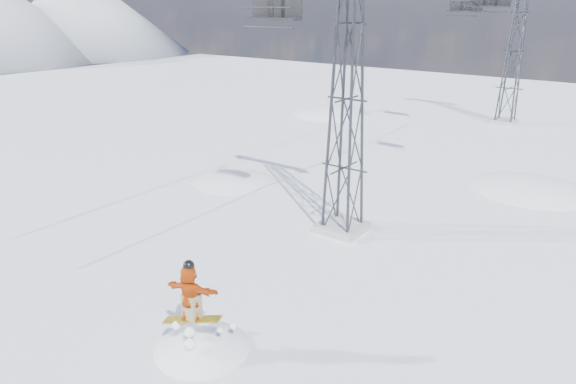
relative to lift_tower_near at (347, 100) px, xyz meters
name	(u,v)px	position (x,y,z in m)	size (l,w,h in m)	color
ground	(187,311)	(-0.80, -8.00, -5.47)	(120.00, 120.00, 0.00)	white
snow_terrain	(363,269)	(-5.57, 13.24, -15.06)	(39.00, 37.00, 22.00)	white
lift_tower_near	(347,100)	(0.00, 0.00, 0.00)	(5.20, 1.80, 11.43)	#999999
lift_tower_far	(515,52)	(0.00, 25.00, 0.00)	(5.20, 1.80, 11.43)	#999999
lift_chair_near	(274,12)	(-2.20, -1.68, 3.17)	(2.22, 0.64, 2.76)	black
lift_chair_mid	(490,2)	(2.20, 9.25, 3.51)	(1.88, 0.54, 2.34)	black
lift_chair_far	(465,7)	(-2.20, 19.22, 3.16)	(2.23, 0.64, 2.77)	black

